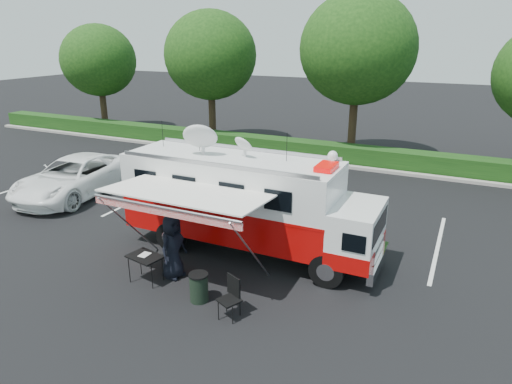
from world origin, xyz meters
TOP-DOWN VIEW (x-y plane):
  - ground_plane at (0.00, 0.00)m, footprint 120.00×120.00m
  - back_border at (1.14, 12.90)m, footprint 60.00×6.14m
  - stall_lines at (-0.50, 3.00)m, footprint 24.12×5.50m
  - command_truck at (-0.07, -0.00)m, footprint 8.23×2.27m
  - awning at (-0.81, -2.36)m, footprint 4.49×2.34m
  - white_suv at (-9.30, 1.72)m, footprint 3.33×6.20m
  - person at (-1.28, -2.35)m, footprint 0.68×0.98m
  - folding_table at (-1.83, -2.93)m, footprint 1.07×0.85m
  - folding_chair at (1.15, -3.35)m, footprint 0.65×0.70m
  - trash_bin at (0.06, -3.13)m, footprint 0.52×0.52m

SIDE VIEW (x-z plane):
  - ground_plane at x=0.00m, z-range 0.00..0.00m
  - white_suv at x=-9.30m, z-range -0.83..0.83m
  - person at x=-1.28m, z-range -0.95..0.95m
  - stall_lines at x=-0.50m, z-range 0.00..0.01m
  - trash_bin at x=0.06m, z-range 0.00..0.79m
  - folding_chair at x=1.15m, z-range 0.10..1.14m
  - folding_table at x=-1.83m, z-range 0.36..1.17m
  - command_truck at x=-0.07m, z-range -0.28..3.67m
  - awning at x=-0.81m, z-range 1.18..3.90m
  - back_border at x=1.14m, z-range 0.57..9.44m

